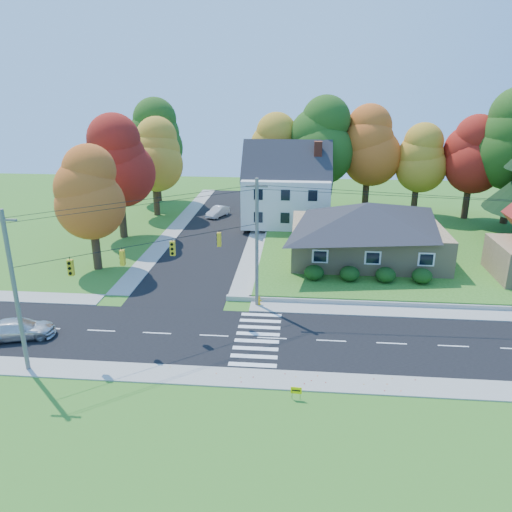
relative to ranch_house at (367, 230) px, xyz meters
The scene contains 23 objects.
ground 18.18m from the ranch_house, 116.57° to the right, with size 120.00×120.00×0.00m, color #3D7923.
road_main 18.18m from the ranch_house, 116.57° to the right, with size 90.00×8.00×0.02m, color black.
road_cross 19.15m from the ranch_house, 147.99° to the left, with size 8.00×44.00×0.02m, color black.
sidewalk_north 13.98m from the ranch_house, 126.03° to the right, with size 90.00×2.00×0.08m, color #9C9A90.
sidewalk_south 22.70m from the ranch_house, 110.85° to the right, with size 90.00×2.00×0.08m, color #9C9A90.
lawn 7.69m from the ranch_house, 45.00° to the left, with size 30.00×30.00×0.50m, color #3D7923.
ranch_house is the anchor object (origin of this frame).
colonial_house 14.46m from the ranch_house, 123.55° to the left, with size 10.40×8.40×9.60m.
hedge_row 6.57m from the ranch_house, 94.61° to the right, with size 10.70×1.70×1.27m.
traffic_infrastructure 16.87m from the ranch_house, 119.09° to the right, with size 38.10×10.66×10.00m.
tree_lot_0 21.20m from the ranch_house, 119.05° to the left, with size 6.72×6.72×12.51m.
tree_lot_1 18.58m from the ranch_house, 103.24° to the left, with size 7.84×7.84×14.60m.
tree_lot_2 18.99m from the ranch_house, 83.66° to the left, with size 7.28×7.28×13.56m.
tree_lot_3 19.29m from the ranch_house, 64.80° to the left, with size 6.16×6.16×11.47m.
tree_lot_4 21.85m from the ranch_house, 48.81° to the left, with size 6.72×6.72×12.51m.
tree_west_0 25.61m from the ranch_house, behind, with size 6.16×6.16×11.47m.
tree_west_1 27.18m from the ranch_house, 167.01° to the left, with size 7.28×7.28×13.56m.
tree_west_2 30.03m from the ranch_house, 147.38° to the left, with size 6.72×6.72×12.51m.
tree_west_3 36.60m from the ranch_house, 138.37° to the left, with size 7.84×7.84×14.60m.
silver_sedan 30.67m from the ranch_house, 145.11° to the right, with size 1.88×4.63×1.34m, color silver.
white_car 23.28m from the ranch_house, 137.00° to the left, with size 1.36×3.90×1.29m, color silver.
fire_hydrant 14.54m from the ranch_house, 130.94° to the right, with size 0.43×0.33×0.75m.
yard_sign 23.74m from the ranch_house, 105.42° to the right, with size 0.61×0.07×0.76m.
Camera 1 is at (1.63, -30.13, 16.51)m, focal length 35.00 mm.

